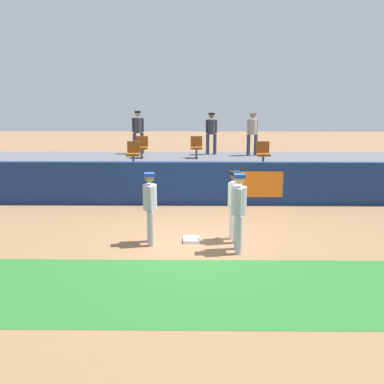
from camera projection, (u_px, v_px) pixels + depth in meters
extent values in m
plane|color=#846042|center=(197.00, 242.00, 10.32)|extent=(60.00, 60.00, 0.00)
cube|color=#26662B|center=(197.00, 289.00, 7.83)|extent=(18.00, 2.80, 0.01)
cube|color=white|center=(192.00, 240.00, 10.35)|extent=(0.40, 0.40, 0.08)
cylinder|color=white|center=(233.00, 222.00, 10.46)|extent=(0.14, 0.14, 0.85)
cylinder|color=white|center=(236.00, 226.00, 10.16)|extent=(0.14, 0.14, 0.85)
cylinder|color=white|center=(235.00, 195.00, 10.14)|extent=(0.38, 0.38, 0.60)
sphere|color=brown|center=(235.00, 176.00, 10.04)|extent=(0.22, 0.22, 0.22)
cube|color=black|center=(235.00, 173.00, 10.02)|extent=(0.27, 0.27, 0.08)
cylinder|color=white|center=(233.00, 192.00, 10.33)|extent=(0.09, 0.09, 0.56)
cylinder|color=white|center=(237.00, 196.00, 9.95)|extent=(0.09, 0.09, 0.56)
ellipsoid|color=brown|center=(236.00, 202.00, 10.40)|extent=(0.15, 0.22, 0.28)
cylinder|color=#9EA3AD|center=(150.00, 225.00, 10.26)|extent=(0.14, 0.14, 0.85)
cylinder|color=#9EA3AD|center=(151.00, 229.00, 9.97)|extent=(0.14, 0.14, 0.85)
cylinder|color=#9EA3AD|center=(150.00, 197.00, 9.95)|extent=(0.38, 0.38, 0.60)
sphere|color=#8C6647|center=(149.00, 178.00, 9.84)|extent=(0.22, 0.22, 0.22)
cube|color=#193899|center=(149.00, 175.00, 9.83)|extent=(0.27, 0.27, 0.08)
cylinder|color=#9EA3AD|center=(149.00, 194.00, 10.14)|extent=(0.09, 0.09, 0.56)
cylinder|color=#9EA3AD|center=(150.00, 198.00, 9.76)|extent=(0.09, 0.09, 0.56)
cylinder|color=#9EA3AD|center=(237.00, 231.00, 9.77)|extent=(0.15, 0.15, 0.88)
cylinder|color=#9EA3AD|center=(239.00, 235.00, 9.45)|extent=(0.15, 0.15, 0.88)
cylinder|color=#9EA3AD|center=(239.00, 201.00, 9.44)|extent=(0.34, 0.34, 0.62)
sphere|color=tan|center=(239.00, 179.00, 9.33)|extent=(0.23, 0.23, 0.23)
cube|color=#193899|center=(240.00, 176.00, 9.31)|extent=(0.24, 0.24, 0.08)
cylinder|color=#9EA3AD|center=(238.00, 197.00, 9.63)|extent=(0.09, 0.09, 0.58)
cylinder|color=#9EA3AD|center=(240.00, 202.00, 9.23)|extent=(0.09, 0.09, 0.58)
cube|color=navy|center=(197.00, 183.00, 13.64)|extent=(18.00, 0.24, 1.38)
cube|color=orange|center=(259.00, 184.00, 13.50)|extent=(1.50, 0.02, 0.83)
cube|color=#59595E|center=(197.00, 174.00, 16.19)|extent=(18.00, 4.80, 1.03)
cylinder|color=#4C4C51|center=(142.00, 153.00, 16.63)|extent=(0.08, 0.08, 0.40)
cube|color=#8C4714|center=(141.00, 148.00, 16.58)|extent=(0.48, 0.44, 0.08)
cube|color=#8C4714|center=(142.00, 141.00, 16.71)|extent=(0.48, 0.06, 0.40)
cylinder|color=#4C4C51|center=(133.00, 160.00, 14.88)|extent=(0.08, 0.08, 0.40)
cube|color=#8C4714|center=(133.00, 154.00, 14.83)|extent=(0.46, 0.44, 0.08)
cube|color=#8C4714|center=(134.00, 147.00, 14.96)|extent=(0.46, 0.06, 0.40)
cylinder|color=#4C4C51|center=(263.00, 160.00, 14.83)|extent=(0.08, 0.08, 0.40)
cube|color=#8C4714|center=(263.00, 155.00, 14.78)|extent=(0.45, 0.44, 0.08)
cube|color=#8C4714|center=(263.00, 147.00, 14.91)|extent=(0.45, 0.06, 0.40)
cylinder|color=#4C4C51|center=(196.00, 153.00, 16.61)|extent=(0.08, 0.08, 0.40)
cube|color=#8C4714|center=(196.00, 148.00, 16.56)|extent=(0.46, 0.44, 0.08)
cube|color=#8C4714|center=(196.00, 141.00, 16.69)|extent=(0.46, 0.06, 0.40)
cylinder|color=#33384C|center=(142.00, 143.00, 17.81)|extent=(0.15, 0.15, 0.87)
cylinder|color=#33384C|center=(135.00, 143.00, 17.77)|extent=(0.15, 0.15, 0.87)
cylinder|color=#333338|center=(138.00, 125.00, 17.62)|extent=(0.38, 0.38, 0.61)
sphere|color=tan|center=(138.00, 114.00, 17.51)|extent=(0.23, 0.23, 0.23)
cube|color=black|center=(138.00, 112.00, 17.50)|extent=(0.27, 0.27, 0.08)
cylinder|color=#333338|center=(143.00, 125.00, 17.65)|extent=(0.09, 0.09, 0.57)
cylinder|color=#333338|center=(133.00, 125.00, 17.59)|extent=(0.09, 0.09, 0.57)
cylinder|color=#33384C|center=(256.00, 145.00, 17.30)|extent=(0.15, 0.15, 0.85)
cylinder|color=#33384C|center=(248.00, 145.00, 17.24)|extent=(0.15, 0.15, 0.85)
cylinder|color=#A5998C|center=(253.00, 127.00, 17.11)|extent=(0.39, 0.39, 0.60)
sphere|color=#8C6647|center=(253.00, 115.00, 17.00)|extent=(0.22, 0.22, 0.22)
cube|color=#A5998C|center=(253.00, 113.00, 16.98)|extent=(0.28, 0.28, 0.08)
cylinder|color=#A5998C|center=(257.00, 126.00, 17.14)|extent=(0.09, 0.09, 0.56)
cylinder|color=#A5998C|center=(248.00, 127.00, 17.07)|extent=(0.09, 0.09, 0.56)
cylinder|color=#33384C|center=(215.00, 144.00, 17.60)|extent=(0.14, 0.14, 0.84)
cylinder|color=#33384C|center=(208.00, 144.00, 17.55)|extent=(0.14, 0.14, 0.84)
cylinder|color=#333338|center=(211.00, 127.00, 17.41)|extent=(0.37, 0.37, 0.59)
sphere|color=#8C6647|center=(212.00, 115.00, 17.31)|extent=(0.22, 0.22, 0.22)
cube|color=black|center=(212.00, 114.00, 17.29)|extent=(0.26, 0.26, 0.08)
cylinder|color=#333338|center=(216.00, 126.00, 17.44)|extent=(0.09, 0.09, 0.55)
cylinder|color=#333338|center=(207.00, 126.00, 17.38)|extent=(0.09, 0.09, 0.55)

